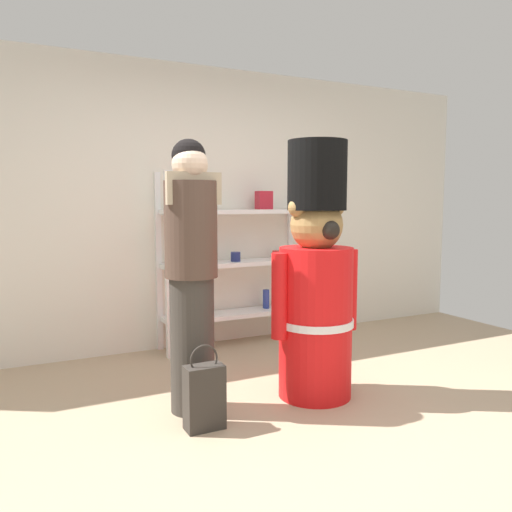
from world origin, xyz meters
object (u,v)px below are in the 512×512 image
object	(u,v)px
teddy_bear_guard	(316,284)
person_shopper	(191,270)
shopping_bag	(204,396)
merchandise_shelf	(234,259)

from	to	relation	value
teddy_bear_guard	person_shopper	size ratio (longest dim) A/B	1.01
teddy_bear_guard	shopping_bag	distance (m)	1.08
merchandise_shelf	person_shopper	world-z (taller)	person_shopper
merchandise_shelf	teddy_bear_guard	xyz separation A→B (m)	(-0.05, -1.46, -0.02)
merchandise_shelf	teddy_bear_guard	size ratio (longest dim) A/B	0.92
teddy_bear_guard	person_shopper	distance (m)	0.87
person_shopper	shopping_bag	distance (m)	0.78
teddy_bear_guard	person_shopper	world-z (taller)	teddy_bear_guard
merchandise_shelf	shopping_bag	distance (m)	1.97
person_shopper	shopping_bag	world-z (taller)	person_shopper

